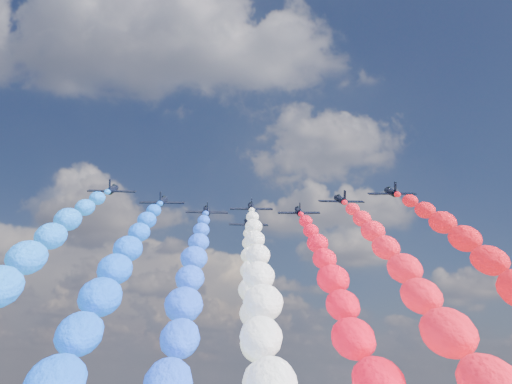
{
  "coord_description": "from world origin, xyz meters",
  "views": [
    {
      "loc": [
        -3.76,
        -122.23,
        55.94
      ],
      "look_at": [
        0.0,
        4.0,
        90.98
      ],
      "focal_mm": 47.35,
      "sensor_mm": 36.0,
      "label": 1
    }
  ],
  "objects": [
    {
      "name": "jet_0",
      "position": [
        -26.23,
        -4.13,
        88.98
      ],
      "size": [
        9.2,
        12.09,
        6.36
      ],
      "primitive_type": null,
      "rotation": [
        0.36,
        0.0,
        0.06
      ],
      "color": "black"
    },
    {
      "name": "jet_1",
      "position": [
        -18.01,
        3.84,
        88.98
      ],
      "size": [
        8.61,
        11.66,
        6.36
      ],
      "primitive_type": null,
      "rotation": [
        0.36,
        0.0,
        0.01
      ],
      "color": "black"
    },
    {
      "name": "trail_1",
      "position": [
        -18.01,
        -53.55,
        59.48
      ],
      "size": [
        5.96,
        111.66,
        61.56
      ],
      "primitive_type": null,
      "color": "#135AFF"
    },
    {
      "name": "jet_2",
      "position": [
        -9.83,
        11.25,
        88.98
      ],
      "size": [
        9.31,
        12.16,
        6.36
      ],
      "primitive_type": null,
      "rotation": [
        0.36,
        0.0,
        0.07
      ],
      "color": "black"
    },
    {
      "name": "trail_2",
      "position": [
        -9.83,
        -46.14,
        59.48
      ],
      "size": [
        5.96,
        111.66,
        61.56
      ],
      "primitive_type": null,
      "color": "#1F51FC"
    },
    {
      "name": "jet_3",
      "position": [
        -0.83,
        8.27,
        88.98
      ],
      "size": [
        8.54,
        11.61,
        6.36
      ],
      "primitive_type": null,
      "rotation": [
        0.36,
        0.0,
        -0.0
      ],
      "color": "black"
    },
    {
      "name": "trail_3",
      "position": [
        -0.83,
        -49.12,
        59.48
      ],
      "size": [
        5.96,
        111.66,
        61.56
      ],
      "primitive_type": null,
      "color": "white"
    },
    {
      "name": "jet_4",
      "position": [
        -1.16,
        22.41,
        88.98
      ],
      "size": [
        9.32,
        12.16,
        6.36
      ],
      "primitive_type": null,
      "rotation": [
        0.36,
        0.0,
        0.07
      ],
      "color": "black"
    },
    {
      "name": "trail_4",
      "position": [
        -1.16,
        -34.98,
        59.48
      ],
      "size": [
        5.96,
        111.66,
        61.56
      ],
      "primitive_type": null,
      "color": "white"
    },
    {
      "name": "jet_5",
      "position": [
        8.95,
        11.24,
        88.98
      ],
      "size": [
        8.95,
        11.9,
        6.36
      ],
      "primitive_type": null,
      "rotation": [
        0.36,
        0.0,
        -0.04
      ],
      "color": "black"
    },
    {
      "name": "trail_5",
      "position": [
        8.95,
        -46.15,
        59.48
      ],
      "size": [
        5.96,
        111.66,
        61.56
      ],
      "primitive_type": null,
      "color": "#F80A26"
    },
    {
      "name": "jet_6",
      "position": [
        16.15,
        1.88,
        88.98
      ],
      "size": [
        8.93,
        11.89,
        6.36
      ],
      "primitive_type": null,
      "rotation": [
        0.36,
        0.0,
        0.03
      ],
      "color": "black"
    },
    {
      "name": "trail_6",
      "position": [
        16.15,
        -55.52,
        59.48
      ],
      "size": [
        5.96,
        111.66,
        61.56
      ],
      "primitive_type": null,
      "color": "red"
    },
    {
      "name": "jet_7",
      "position": [
        24.57,
        -3.96,
        88.98
      ],
      "size": [
        9.06,
        11.98,
        6.36
      ],
      "primitive_type": null,
      "rotation": [
        0.36,
        0.0,
        -0.05
      ],
      "color": "black"
    }
  ]
}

